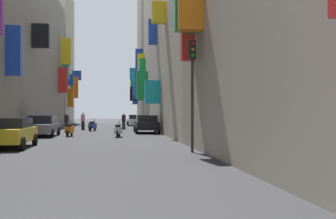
{
  "coord_description": "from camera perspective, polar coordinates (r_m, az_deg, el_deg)",
  "views": [
    {
      "loc": [
        1.37,
        -2.56,
        1.69
      ],
      "look_at": [
        5.81,
        29.29,
        1.92
      ],
      "focal_mm": 41.06,
      "sensor_mm": 36.0,
      "label": 1
    }
  ],
  "objects": [
    {
      "name": "ground_plane",
      "position": [
        32.63,
        -10.35,
        -3.37
      ],
      "size": [
        140.0,
        140.0,
        0.0
      ],
      "primitive_type": "plane",
      "color": "#2D2D30"
    },
    {
      "name": "building_left_mid_a",
      "position": [
        40.52,
        -21.4,
        7.55
      ],
      "size": [
        7.29,
        22.57,
        14.55
      ],
      "color": "gray",
      "rests_on": "ground"
    },
    {
      "name": "building_left_mid_c",
      "position": [
        58.2,
        -17.26,
        7.34
      ],
      "size": [
        7.28,
        11.29,
        19.06
      ],
      "color": "#BCB29E",
      "rests_on": "ground"
    },
    {
      "name": "building_right_mid_a",
      "position": [
        33.79,
        3.56,
        10.03
      ],
      "size": [
        7.27,
        24.12,
        15.62
      ],
      "color": "#B2A899",
      "rests_on": "ground"
    },
    {
      "name": "building_right_mid_b",
      "position": [
        47.43,
        0.16,
        9.12
      ],
      "size": [
        7.31,
        3.38,
        19.17
      ],
      "color": "#B2A899",
      "rests_on": "ground"
    },
    {
      "name": "building_right_mid_c",
      "position": [
        51.45,
        -0.48,
        7.89
      ],
      "size": [
        7.17,
        4.97,
        18.27
      ],
      "color": "slate",
      "rests_on": "ground"
    },
    {
      "name": "building_right_far",
      "position": [
        58.88,
        -1.4,
        8.61
      ],
      "size": [
        7.37,
        9.58,
        21.87
      ],
      "color": "#9E9384",
      "rests_on": "ground"
    },
    {
      "name": "parked_car_white",
      "position": [
        48.45,
        -4.99,
        -1.54
      ],
      "size": [
        1.83,
        4.5,
        1.36
      ],
      "color": "white",
      "rests_on": "ground"
    },
    {
      "name": "parked_car_black",
      "position": [
        31.31,
        -3.21,
        -2.11
      ],
      "size": [
        1.95,
        4.09,
        1.44
      ],
      "color": "black",
      "rests_on": "ground"
    },
    {
      "name": "parked_car_yellow",
      "position": [
        19.63,
        -22.3,
        -3.12
      ],
      "size": [
        1.87,
        4.05,
        1.41
      ],
      "color": "gold",
      "rests_on": "ground"
    },
    {
      "name": "parked_car_grey",
      "position": [
        28.25,
        -18.12,
        -2.26
      ],
      "size": [
        1.95,
        4.4,
        1.46
      ],
      "color": "slate",
      "rests_on": "ground"
    },
    {
      "name": "scooter_black",
      "position": [
        52.69,
        -5.36,
        -1.74
      ],
      "size": [
        0.45,
        1.95,
        1.13
      ],
      "color": "black",
      "rests_on": "ground"
    },
    {
      "name": "scooter_blue",
      "position": [
        35.34,
        -11.15,
        -2.39
      ],
      "size": [
        0.72,
        1.89,
        1.13
      ],
      "color": "#2D4CAD",
      "rests_on": "ground"
    },
    {
      "name": "scooter_white",
      "position": [
        26.32,
        -7.39,
        -3.08
      ],
      "size": [
        0.55,
        1.92,
        1.13
      ],
      "color": "silver",
      "rests_on": "ground"
    },
    {
      "name": "scooter_orange",
      "position": [
        27.74,
        -14.42,
        -2.93
      ],
      "size": [
        0.55,
        1.81,
        1.13
      ],
      "color": "orange",
      "rests_on": "ground"
    },
    {
      "name": "pedestrian_crossing",
      "position": [
        38.04,
        -6.6,
        -1.78
      ],
      "size": [
        0.54,
        0.54,
        1.56
      ],
      "color": "#303030",
      "rests_on": "ground"
    },
    {
      "name": "pedestrian_near_left",
      "position": [
        41.4,
        -6.56,
        -1.64
      ],
      "size": [
        0.5,
        0.5,
        1.6
      ],
      "color": "#2C2C2C",
      "rests_on": "ground"
    },
    {
      "name": "pedestrian_near_right",
      "position": [
        35.26,
        -14.83,
        -1.82
      ],
      "size": [
        0.53,
        0.53,
        1.63
      ],
      "color": "#333333",
      "rests_on": "ground"
    },
    {
      "name": "pedestrian_mid_street",
      "position": [
        37.51,
        -12.51,
        -1.7
      ],
      "size": [
        0.53,
        0.53,
        1.68
      ],
      "color": "black",
      "rests_on": "ground"
    },
    {
      "name": "traffic_light_near_corner",
      "position": [
        16.26,
        3.63,
        4.81
      ],
      "size": [
        0.26,
        0.34,
        4.7
      ],
      "color": "#2D2D2D",
      "rests_on": "ground"
    }
  ]
}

